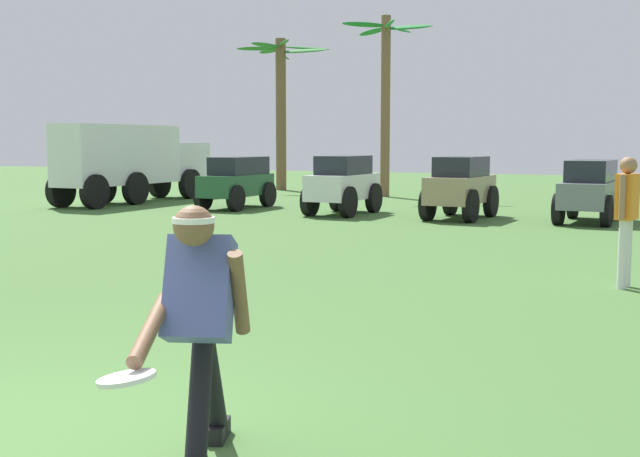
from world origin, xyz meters
The scene contains 11 objects.
ground_plane centered at (0.00, 0.00, 0.00)m, with size 80.00×80.00×0.00m, color #416931.
frisbee_thrower centered at (1.22, 0.20, 0.80)m, with size 0.48×1.13×1.42m.
frisbee_in_flight centered at (1.23, -0.44, 0.66)m, with size 0.30×0.30×0.06m.
teammate_near_sideline centered at (2.97, 6.77, 0.94)m, with size 0.27×0.50×1.56m.
parked_car_slot_a centered at (-6.98, 14.93, 0.72)m, with size 1.17×2.41×1.34m.
parked_car_slot_b centered at (-3.80, 14.45, 0.74)m, with size 1.24×2.38×1.40m.
parked_car_slot_c centered at (-0.94, 14.50, 0.74)m, with size 1.32×2.41×1.40m.
parked_car_slot_d centered at (1.81, 14.84, 0.72)m, with size 1.28×2.46×1.34m.
box_truck centered at (-10.72, 15.45, 1.23)m, with size 1.55×5.94×2.20m.
palm_tree_far_left centered at (-9.51, 22.58, 3.25)m, with size 3.39×3.46×5.37m.
palm_tree_left_of_centre centered at (-4.94, 20.75, 3.41)m, with size 2.99×3.07×5.63m.
Camera 1 is at (3.48, -3.33, 1.74)m, focal length 45.00 mm.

